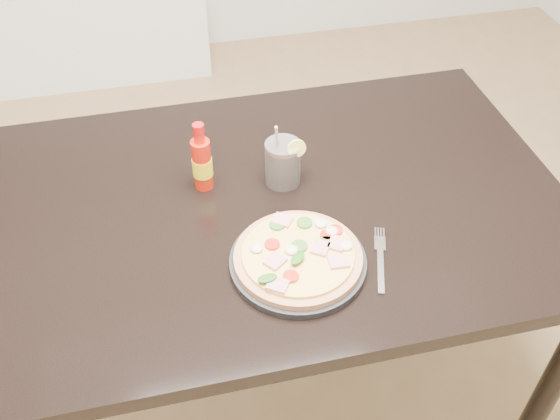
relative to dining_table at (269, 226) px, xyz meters
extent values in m
plane|color=#9E7A51|center=(0.18, -0.08, -0.67)|extent=(4.50, 4.50, 0.00)
cube|color=black|center=(0.00, 0.00, 0.06)|extent=(1.40, 0.90, 0.04)
cylinder|color=black|center=(0.64, -0.39, -0.31)|extent=(0.06, 0.06, 0.71)
cylinder|color=black|center=(-0.64, 0.39, -0.31)|extent=(0.06, 0.06, 0.71)
cylinder|color=black|center=(0.64, 0.39, -0.31)|extent=(0.06, 0.06, 0.71)
cylinder|color=black|center=(0.02, -0.21, 0.09)|extent=(0.29, 0.29, 0.02)
cylinder|color=tan|center=(0.02, -0.21, 0.11)|extent=(0.27, 0.27, 0.01)
cylinder|color=#E8DB65|center=(0.02, -0.21, 0.12)|extent=(0.23, 0.23, 0.01)
cube|color=pink|center=(-0.04, -0.29, 0.12)|extent=(0.05, 0.05, 0.01)
cube|color=pink|center=(0.07, -0.21, 0.12)|extent=(0.05, 0.05, 0.01)
cube|color=pink|center=(0.10, -0.21, 0.12)|extent=(0.05, 0.05, 0.01)
cube|color=pink|center=(0.09, -0.25, 0.12)|extent=(0.04, 0.04, 0.01)
cube|color=pink|center=(0.01, -0.11, 0.12)|extent=(0.05, 0.05, 0.01)
cube|color=pink|center=(-0.03, -0.22, 0.12)|extent=(0.05, 0.05, 0.01)
cylinder|color=red|center=(-0.01, -0.27, 0.12)|extent=(0.03, 0.03, 0.01)
cylinder|color=red|center=(-0.03, -0.18, 0.12)|extent=(0.03, 0.03, 0.01)
cylinder|color=red|center=(0.09, -0.18, 0.12)|extent=(0.03, 0.03, 0.01)
cylinder|color=red|center=(0.11, -0.17, 0.12)|extent=(0.03, 0.03, 0.01)
cylinder|color=#3C7025|center=(-0.01, -0.12, 0.12)|extent=(0.03, 0.03, 0.01)
cylinder|color=#3C7025|center=(0.08, -0.20, 0.12)|extent=(0.03, 0.03, 0.01)
cylinder|color=#3C7025|center=(0.02, -0.19, 0.12)|extent=(0.03, 0.03, 0.01)
cylinder|color=#3C7025|center=(0.05, -0.13, 0.12)|extent=(0.03, 0.03, 0.01)
ellipsoid|color=beige|center=(0.10, -0.17, 0.12)|extent=(0.03, 0.03, 0.01)
ellipsoid|color=beige|center=(0.00, -0.20, 0.12)|extent=(0.03, 0.03, 0.01)
ellipsoid|color=beige|center=(0.12, -0.22, 0.12)|extent=(0.03, 0.03, 0.01)
ellipsoid|color=beige|center=(-0.06, -0.18, 0.12)|extent=(0.03, 0.03, 0.01)
ellipsoid|color=beige|center=(0.09, -0.14, 0.12)|extent=(0.03, 0.03, 0.01)
ellipsoid|color=#236117|center=(0.01, -0.23, 0.13)|extent=(0.04, 0.04, 0.00)
ellipsoid|color=#236117|center=(-0.06, -0.27, 0.13)|extent=(0.04, 0.03, 0.00)
cylinder|color=red|center=(-0.14, 0.09, 0.15)|extent=(0.06, 0.06, 0.13)
cylinder|color=yellow|center=(-0.14, 0.09, 0.14)|extent=(0.05, 0.05, 0.05)
cylinder|color=red|center=(-0.14, 0.09, 0.23)|extent=(0.02, 0.02, 0.03)
cylinder|color=red|center=(-0.14, 0.09, 0.25)|extent=(0.03, 0.03, 0.02)
cylinder|color=black|center=(0.05, 0.06, 0.13)|extent=(0.08, 0.08, 0.10)
cylinder|color=silver|center=(0.05, 0.06, 0.14)|extent=(0.08, 0.08, 0.11)
cylinder|color=#F2E059|center=(0.08, 0.04, 0.19)|extent=(0.04, 0.01, 0.04)
cylinder|color=#B2B2B7|center=(0.04, 0.07, 0.17)|extent=(0.03, 0.06, 0.17)
cube|color=silver|center=(0.18, -0.27, 0.09)|extent=(0.05, 0.12, 0.00)
cube|color=silver|center=(0.21, -0.19, 0.09)|extent=(0.04, 0.05, 0.00)
cube|color=silver|center=(0.21, -0.16, 0.09)|extent=(0.01, 0.03, 0.00)
cube|color=silver|center=(0.21, -0.16, 0.09)|extent=(0.01, 0.03, 0.00)
cube|color=silver|center=(0.22, -0.16, 0.09)|extent=(0.01, 0.03, 0.00)
cube|color=silver|center=(0.22, -0.16, 0.09)|extent=(0.01, 0.03, 0.00)
cube|color=white|center=(-0.62, 1.99, -0.42)|extent=(1.40, 0.34, 0.50)
camera|label=1|loc=(-0.21, -1.05, 1.07)|focal=40.00mm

